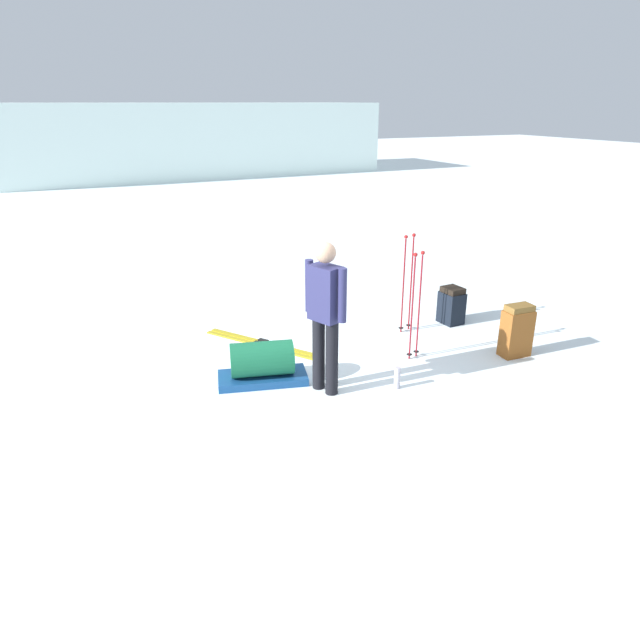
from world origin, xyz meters
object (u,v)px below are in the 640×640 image
backpack_bright (451,306)px  thermos_bottle (397,378)px  skier_standing (325,311)px  gear_sled (262,364)px  ski_poles_planted_far (408,279)px  backpack_large_dark (517,331)px  ski_pair_near (261,343)px  ski_poles_planted_near (416,301)px

backpack_bright → thermos_bottle: 2.31m
skier_standing → gear_sled: size_ratio=1.55×
gear_sled → ski_poles_planted_far: bearing=15.6°
backpack_large_dark → backpack_bright: 1.29m
gear_sled → thermos_bottle: gear_sled is taller
backpack_large_dark → backpack_bright: backpack_large_dark is taller
skier_standing → ski_pair_near: size_ratio=1.10×
ski_poles_planted_far → skier_standing: bearing=-147.2°
gear_sled → ski_poles_planted_near: bearing=-4.6°
skier_standing → backpack_bright: (2.57, 1.14, -0.69)m
skier_standing → backpack_large_dark: 2.68m
ski_poles_planted_near → thermos_bottle: bearing=-134.8°
ski_poles_planted_near → gear_sled: (-1.96, 0.16, -0.54)m
backpack_large_dark → thermos_bottle: size_ratio=2.63×
ski_pair_near → gear_sled: 1.11m
ski_pair_near → skier_standing: bearing=-81.4°
backpack_large_dark → thermos_bottle: bearing=-175.5°
backpack_bright → backpack_large_dark: bearing=-88.4°
ski_poles_planted_near → backpack_large_dark: bearing=-21.9°
skier_standing → ski_poles_planted_near: (1.39, 0.34, -0.19)m
ski_poles_planted_far → gear_sled: ski_poles_planted_far is taller
ski_pair_near → thermos_bottle: size_ratio=5.96×
skier_standing → gear_sled: skier_standing is taller
ski_pair_near → ski_poles_planted_near: bearing=-36.4°
backpack_bright → ski_poles_planted_far: ski_poles_planted_far is taller
backpack_bright → gear_sled: 3.20m
ski_poles_planted_near → thermos_bottle: ski_poles_planted_near is taller
ski_pair_near → ski_poles_planted_far: (2.02, -0.38, 0.76)m
ski_poles_planted_near → thermos_bottle: 1.09m
backpack_bright → skier_standing: bearing=-156.1°
gear_sled → thermos_bottle: size_ratio=4.22×
skier_standing → ski_poles_planted_far: skier_standing is taller
ski_pair_near → gear_sled: gear_sled is taller
ski_poles_planted_near → ski_poles_planted_far: (0.40, 0.82, 0.01)m
ski_poles_planted_near → ski_poles_planted_far: ski_poles_planted_far is taller
backpack_bright → thermos_bottle: size_ratio=2.09×
ski_pair_near → ski_poles_planted_near: (1.62, -1.20, 0.75)m
ski_poles_planted_far → gear_sled: bearing=-164.4°
skier_standing → ski_poles_planted_far: 2.14m
backpack_bright → ski_pair_near: bearing=172.0°
skier_standing → ski_pair_near: bearing=98.6°
ski_pair_near → ski_poles_planted_far: bearing=-10.6°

